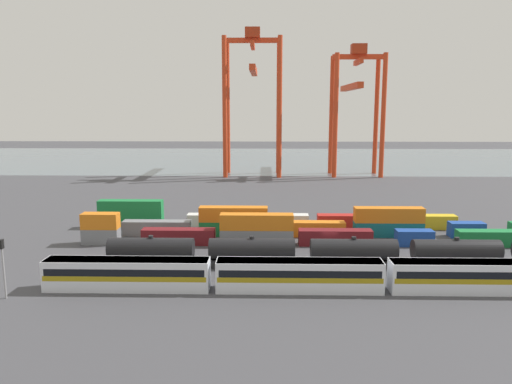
{
  "coord_description": "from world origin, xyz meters",
  "views": [
    {
      "loc": [
        -10.34,
        -78.82,
        22.55
      ],
      "look_at": [
        -12.42,
        17.02,
        6.02
      ],
      "focal_mm": 34.57,
      "sensor_mm": 36.0,
      "label": 1
    }
  ],
  "objects_px": {
    "passenger_train": "(299,274)",
    "shipping_container_2": "(179,236)",
    "freight_tank_row": "(353,253)",
    "shipping_container_12": "(388,229)",
    "shipping_container_11": "(311,229)",
    "shipping_container_8": "(157,228)",
    "gantry_crane_west": "(253,87)",
    "gantry_crane_central": "(356,97)",
    "shipping_container_20": "(349,221)",
    "shipping_container_7": "(494,238)",
    "signal_mast": "(3,260)",
    "shipping_container_0": "(101,236)",
    "shipping_container_6": "(414,238)",
    "shipping_container_16": "(131,220)",
    "shipping_container_5": "(335,237)"
  },
  "relations": [
    {
      "from": "shipping_container_8",
      "to": "gantry_crane_central",
      "type": "relative_size",
      "value": 0.28
    },
    {
      "from": "freight_tank_row",
      "to": "shipping_container_7",
      "type": "distance_m",
      "value": 27.54
    },
    {
      "from": "shipping_container_6",
      "to": "gantry_crane_central",
      "type": "bearing_deg",
      "value": 86.67
    },
    {
      "from": "shipping_container_0",
      "to": "gantry_crane_central",
      "type": "bearing_deg",
      "value": 57.1
    },
    {
      "from": "passenger_train",
      "to": "shipping_container_6",
      "type": "height_order",
      "value": "passenger_train"
    },
    {
      "from": "shipping_container_12",
      "to": "shipping_container_7",
      "type": "bearing_deg",
      "value": -19.98
    },
    {
      "from": "freight_tank_row",
      "to": "shipping_container_12",
      "type": "height_order",
      "value": "freight_tank_row"
    },
    {
      "from": "shipping_container_11",
      "to": "shipping_container_12",
      "type": "relative_size",
      "value": 1.0
    },
    {
      "from": "shipping_container_11",
      "to": "shipping_container_8",
      "type": "bearing_deg",
      "value": 180.0
    },
    {
      "from": "shipping_container_12",
      "to": "signal_mast",
      "type": "bearing_deg",
      "value": -150.41
    },
    {
      "from": "shipping_container_6",
      "to": "shipping_container_12",
      "type": "bearing_deg",
      "value": 116.46
    },
    {
      "from": "shipping_container_11",
      "to": "shipping_container_20",
      "type": "height_order",
      "value": "same"
    },
    {
      "from": "shipping_container_8",
      "to": "shipping_container_12",
      "type": "bearing_deg",
      "value": 0.0
    },
    {
      "from": "passenger_train",
      "to": "shipping_container_11",
      "type": "distance_m",
      "value": 26.83
    },
    {
      "from": "shipping_container_20",
      "to": "shipping_container_5",
      "type": "bearing_deg",
      "value": -110.24
    },
    {
      "from": "shipping_container_8",
      "to": "gantry_crane_west",
      "type": "xyz_separation_m",
      "value": [
        14.85,
        81.88,
        27.79
      ]
    },
    {
      "from": "shipping_container_6",
      "to": "freight_tank_row",
      "type": "bearing_deg",
      "value": -136.36
    },
    {
      "from": "signal_mast",
      "to": "shipping_container_20",
      "type": "bearing_deg",
      "value": 37.33
    },
    {
      "from": "shipping_container_11",
      "to": "passenger_train",
      "type": "bearing_deg",
      "value": -98.06
    },
    {
      "from": "shipping_container_16",
      "to": "shipping_container_6",
      "type": "bearing_deg",
      "value": -12.98
    },
    {
      "from": "gantry_crane_west",
      "to": "gantry_crane_central",
      "type": "bearing_deg",
      "value": 1.33
    },
    {
      "from": "shipping_container_8",
      "to": "freight_tank_row",
      "type": "bearing_deg",
      "value": -28.35
    },
    {
      "from": "signal_mast",
      "to": "gantry_crane_central",
      "type": "xyz_separation_m",
      "value": [
        60.67,
        112.57,
        21.04
      ]
    },
    {
      "from": "signal_mast",
      "to": "shipping_container_12",
      "type": "bearing_deg",
      "value": 29.59
    },
    {
      "from": "passenger_train",
      "to": "shipping_container_12",
      "type": "relative_size",
      "value": 5.25
    },
    {
      "from": "signal_mast",
      "to": "shipping_container_5",
      "type": "relative_size",
      "value": 0.6
    },
    {
      "from": "shipping_container_8",
      "to": "shipping_container_11",
      "type": "distance_m",
      "value": 27.38
    },
    {
      "from": "passenger_train",
      "to": "shipping_container_2",
      "type": "relative_size",
      "value": 5.25
    },
    {
      "from": "shipping_container_0",
      "to": "shipping_container_12",
      "type": "distance_m",
      "value": 49.53
    },
    {
      "from": "shipping_container_0",
      "to": "passenger_train",
      "type": "bearing_deg",
      "value": -33.2
    },
    {
      "from": "shipping_container_7",
      "to": "gantry_crane_central",
      "type": "height_order",
      "value": "gantry_crane_central"
    },
    {
      "from": "freight_tank_row",
      "to": "shipping_container_6",
      "type": "height_order",
      "value": "freight_tank_row"
    },
    {
      "from": "shipping_container_7",
      "to": "shipping_container_20",
      "type": "relative_size",
      "value": 1.0
    },
    {
      "from": "signal_mast",
      "to": "shipping_container_0",
      "type": "height_order",
      "value": "signal_mast"
    },
    {
      "from": "shipping_container_7",
      "to": "shipping_container_8",
      "type": "bearing_deg",
      "value": 174.21
    },
    {
      "from": "shipping_container_2",
      "to": "gantry_crane_central",
      "type": "relative_size",
      "value": 0.28
    },
    {
      "from": "shipping_container_2",
      "to": "gantry_crane_west",
      "type": "bearing_deg",
      "value": 83.52
    },
    {
      "from": "signal_mast",
      "to": "shipping_container_7",
      "type": "height_order",
      "value": "signal_mast"
    },
    {
      "from": "shipping_container_0",
      "to": "shipping_container_12",
      "type": "height_order",
      "value": "same"
    },
    {
      "from": "gantry_crane_west",
      "to": "freight_tank_row",
      "type": "bearing_deg",
      "value": -80.22
    },
    {
      "from": "signal_mast",
      "to": "gantry_crane_west",
      "type": "xyz_separation_m",
      "value": [
        26.42,
        111.77,
        24.35
      ]
    },
    {
      "from": "freight_tank_row",
      "to": "shipping_container_11",
      "type": "relative_size",
      "value": 5.79
    },
    {
      "from": "shipping_container_16",
      "to": "shipping_container_7",
      "type": "bearing_deg",
      "value": -10.37
    },
    {
      "from": "passenger_train",
      "to": "shipping_container_8",
      "type": "bearing_deg",
      "value": 131.66
    },
    {
      "from": "gantry_crane_west",
      "to": "shipping_container_0",
      "type": "bearing_deg",
      "value": -104.68
    },
    {
      "from": "shipping_container_7",
      "to": "shipping_container_11",
      "type": "distance_m",
      "value": 30.15
    },
    {
      "from": "shipping_container_8",
      "to": "shipping_container_20",
      "type": "xyz_separation_m",
      "value": [
        35.2,
        5.78,
        0.0
      ]
    },
    {
      "from": "shipping_container_6",
      "to": "gantry_crane_west",
      "type": "height_order",
      "value": "gantry_crane_west"
    },
    {
      "from": "shipping_container_20",
      "to": "gantry_crane_central",
      "type": "bearing_deg",
      "value": 79.75
    },
    {
      "from": "shipping_container_6",
      "to": "shipping_container_11",
      "type": "bearing_deg",
      "value": 160.77
    }
  ]
}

